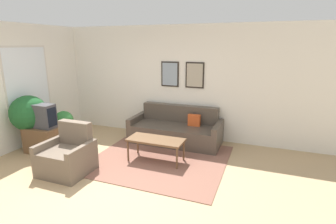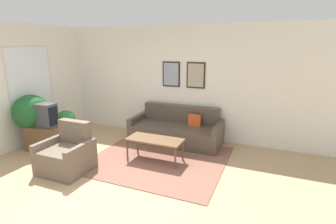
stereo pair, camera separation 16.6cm
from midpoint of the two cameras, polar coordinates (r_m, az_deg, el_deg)
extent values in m
plane|color=tan|center=(4.63, -14.09, -15.04)|extent=(16.00, 16.00, 0.00)
cube|color=brown|center=(5.37, -2.73, -10.22)|extent=(2.60, 2.35, 0.01)
cube|color=white|center=(6.50, -1.01, 6.58)|extent=(8.00, 0.06, 2.70)
cube|color=black|center=(6.40, -0.31, 8.25)|extent=(0.44, 0.03, 0.60)
cube|color=#8999A8|center=(6.38, -0.37, 8.24)|extent=(0.38, 0.01, 0.54)
cube|color=black|center=(6.20, 5.09, 7.99)|extent=(0.44, 0.03, 0.60)
cube|color=#A89E89|center=(6.19, 5.04, 7.98)|extent=(0.38, 0.01, 0.54)
cube|color=white|center=(6.49, -31.97, 4.35)|extent=(0.06, 8.00, 2.70)
cube|color=beige|center=(6.73, -28.88, 5.81)|extent=(0.02, 1.17, 1.57)
cube|color=white|center=(6.72, -28.85, 5.81)|extent=(0.02, 1.09, 1.49)
cube|color=#4C4238|center=(6.16, 0.79, -4.79)|extent=(1.87, 0.90, 0.43)
cube|color=#4C4238|center=(6.35, 1.90, -0.26)|extent=(1.87, 0.20, 0.40)
cube|color=#4C4238|center=(6.52, -7.43, -3.13)|extent=(0.12, 0.90, 0.57)
cube|color=#4C4238|center=(5.88, 9.95, -5.23)|extent=(0.12, 0.90, 0.57)
cube|color=#D15123|center=(6.03, 4.92, -1.87)|extent=(0.28, 0.10, 0.28)
cube|color=brown|center=(5.15, -3.61, -6.09)|extent=(1.10, 0.49, 0.04)
cylinder|color=brown|center=(5.29, -9.60, -8.38)|extent=(0.04, 0.04, 0.42)
cylinder|color=brown|center=(4.89, 0.97, -10.18)|extent=(0.04, 0.04, 0.42)
cylinder|color=brown|center=(5.63, -7.47, -6.88)|extent=(0.04, 0.04, 0.42)
cylinder|color=brown|center=(5.24, 2.53, -8.40)|extent=(0.04, 0.04, 0.42)
cube|color=brown|center=(6.23, -26.05, -5.45)|extent=(0.75, 0.47, 0.56)
cube|color=#424247|center=(6.08, -26.60, -0.74)|extent=(0.59, 0.28, 0.50)
cube|color=black|center=(5.87, -24.62, -1.03)|extent=(0.01, 0.23, 0.39)
cube|color=#6B5B4C|center=(5.13, -22.14, -9.89)|extent=(0.65, 0.76, 0.45)
cube|color=#6B5B4C|center=(5.18, -20.37, -4.24)|extent=(0.65, 0.16, 0.44)
cube|color=#6B5B4C|center=(5.36, -25.13, -8.48)|extent=(0.09, 0.76, 0.57)
cube|color=#6B5B4C|center=(4.88, -18.98, -10.11)|extent=(0.09, 0.76, 0.57)
cylinder|color=#383D42|center=(6.55, -27.95, -6.11)|extent=(0.32, 0.32, 0.27)
cylinder|color=#51381E|center=(6.47, -28.21, -4.03)|extent=(0.04, 0.04, 0.23)
sphere|color=#1E5628|center=(6.36, -28.69, -0.25)|extent=(0.77, 0.77, 0.77)
cylinder|color=#383D42|center=(6.93, -22.08, -4.87)|extent=(0.25, 0.25, 0.15)
cylinder|color=#51381E|center=(6.89, -22.19, -3.76)|extent=(0.04, 0.04, 0.14)
sphere|color=#337A38|center=(6.82, -22.40, -1.69)|extent=(0.45, 0.45, 0.45)
camera|label=1|loc=(0.08, -90.85, -0.22)|focal=28.00mm
camera|label=2|loc=(0.08, 89.15, 0.22)|focal=28.00mm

